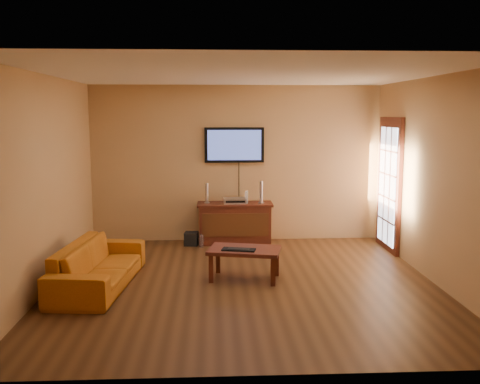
{
  "coord_description": "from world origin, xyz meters",
  "views": [
    {
      "loc": [
        -0.4,
        -6.76,
        2.21
      ],
      "look_at": [
        -0.02,
        0.8,
        1.1
      ],
      "focal_mm": 40.0,
      "sensor_mm": 36.0,
      "label": 1
    }
  ],
  "objects": [
    {
      "name": "av_receiver",
      "position": [
        -0.03,
        2.26,
        0.74
      ],
      "size": [
        0.39,
        0.29,
        0.09
      ],
      "primitive_type": "cube",
      "rotation": [
        0.0,
        0.0,
        0.05
      ],
      "color": "silver",
      "rests_on": "media_console"
    },
    {
      "name": "speaker_right",
      "position": [
        0.42,
        2.23,
        0.87
      ],
      "size": [
        0.1,
        0.1,
        0.38
      ],
      "color": "silver",
      "rests_on": "media_console"
    },
    {
      "name": "subwoofer",
      "position": [
        -0.78,
        2.13,
        0.11
      ],
      "size": [
        0.24,
        0.24,
        0.22
      ],
      "primitive_type": "cube",
      "rotation": [
        0.0,
        0.0,
        -0.1
      ],
      "color": "black",
      "rests_on": "ground"
    },
    {
      "name": "game_console",
      "position": [
        0.17,
        2.24,
        0.8
      ],
      "size": [
        0.07,
        0.15,
        0.2
      ],
      "primitive_type": "cube",
      "rotation": [
        0.0,
        0.0,
        -0.16
      ],
      "color": "white",
      "rests_on": "media_console"
    },
    {
      "name": "coffee_table",
      "position": [
        0.01,
        0.19,
        0.36
      ],
      "size": [
        1.04,
        0.76,
        0.42
      ],
      "color": "#40170E",
      "rests_on": "ground"
    },
    {
      "name": "media_console",
      "position": [
        -0.03,
        2.25,
        0.35
      ],
      "size": [
        1.28,
        0.49,
        0.7
      ],
      "color": "#40170E",
      "rests_on": "ground"
    },
    {
      "name": "ground_plane",
      "position": [
        0.0,
        0.0,
        0.0
      ],
      "size": [
        5.0,
        5.0,
        0.0
      ],
      "primitive_type": "plane",
      "color": "#3A2210",
      "rests_on": "ground"
    },
    {
      "name": "speaker_left",
      "position": [
        -0.51,
        2.27,
        0.86
      ],
      "size": [
        0.09,
        0.09,
        0.34
      ],
      "color": "silver",
      "rests_on": "media_console"
    },
    {
      "name": "bottle",
      "position": [
        -0.6,
        1.95,
        0.11
      ],
      "size": [
        0.08,
        0.08,
        0.23
      ],
      "color": "white",
      "rests_on": "ground"
    },
    {
      "name": "room_walls",
      "position": [
        0.0,
        0.62,
        1.69
      ],
      "size": [
        5.0,
        5.0,
        5.0
      ],
      "color": "tan",
      "rests_on": "ground"
    },
    {
      "name": "french_door",
      "position": [
        2.46,
        1.7,
        1.05
      ],
      "size": [
        0.07,
        1.02,
        2.22
      ],
      "color": "#40170E",
      "rests_on": "ground"
    },
    {
      "name": "keyboard",
      "position": [
        -0.07,
        0.1,
        0.44
      ],
      "size": [
        0.47,
        0.26,
        0.03
      ],
      "color": "black",
      "rests_on": "coffee_table"
    },
    {
      "name": "sofa",
      "position": [
        -1.88,
        -0.02,
        0.38
      ],
      "size": [
        0.76,
        2.0,
        0.76
      ],
      "primitive_type": "imported",
      "rotation": [
        0.0,
        0.0,
        1.47
      ],
      "color": "#AD5C13",
      "rests_on": "ground"
    },
    {
      "name": "television",
      "position": [
        -0.03,
        2.45,
        1.68
      ],
      "size": [
        1.02,
        0.08,
        0.6
      ],
      "color": "black",
      "rests_on": "ground"
    }
  ]
}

